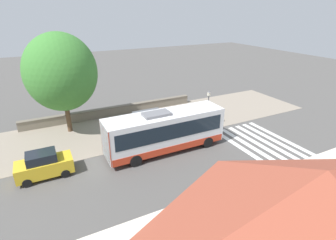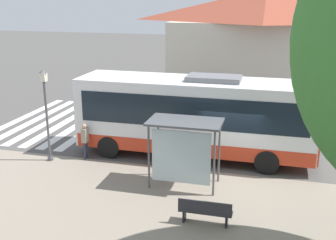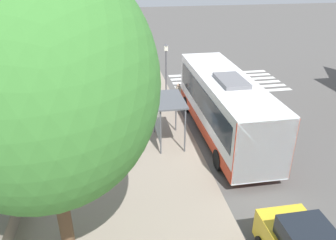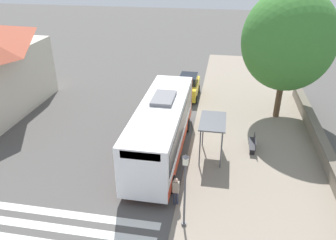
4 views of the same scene
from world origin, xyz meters
name	(u,v)px [view 3 (image 3 of 4)]	position (x,y,z in m)	size (l,w,h in m)	color
ground_plane	(202,153)	(0.00, 0.00, 0.00)	(120.00, 120.00, 0.00)	#514F4C
sidewalk_plaza	(116,161)	(-4.50, 0.00, 0.01)	(9.00, 44.00, 0.02)	gray
crosswalk_stripes	(227,82)	(5.00, 10.46, 0.00)	(9.00, 5.25, 0.01)	silver
stone_wall	(30,160)	(-8.55, 0.00, 0.53)	(0.60, 20.00, 1.04)	slate
bus	(224,105)	(1.67, 1.75, 1.92)	(2.78, 10.46, 3.72)	white
bus_shelter	(166,107)	(-1.64, 1.53, 2.11)	(1.57, 2.73, 2.58)	#515459
pedestrian	(178,93)	(0.03, 6.37, 0.96)	(0.34, 0.22, 1.64)	#2D3347
bench	(121,150)	(-4.18, 0.25, 0.48)	(0.40, 1.71, 0.88)	#333338
street_lamp_near	(166,67)	(-0.59, 7.79, 2.41)	(0.28, 0.28, 4.06)	#4C4C51
shade_tree	(40,84)	(-6.30, -5.19, 6.09)	(6.69, 6.69, 9.79)	brown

